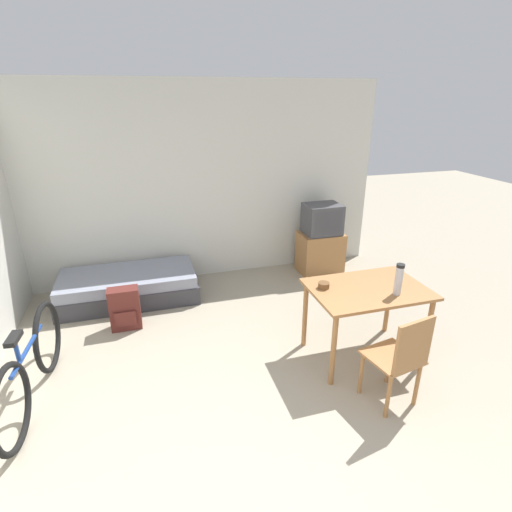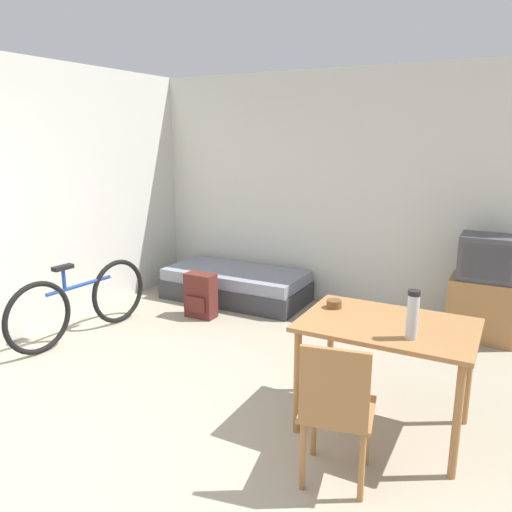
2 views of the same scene
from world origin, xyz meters
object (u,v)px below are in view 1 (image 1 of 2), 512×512
at_px(mate_bowl, 324,285).
at_px(bicycle, 31,367).
at_px(daybed, 129,286).
at_px(thermos_flask, 399,278).
at_px(wooden_chair, 401,357).
at_px(dining_table, 367,297).
at_px(backpack, 125,309).
at_px(tv, 321,241).

bearing_deg(mate_bowl, bicycle, 178.15).
xyz_separation_m(daybed, thermos_flask, (2.47, -2.11, 0.75)).
xyz_separation_m(wooden_chair, mate_bowl, (-0.32, 0.84, 0.30)).
xyz_separation_m(daybed, wooden_chair, (2.19, -2.65, 0.32)).
relative_size(wooden_chair, mate_bowl, 8.27).
height_order(wooden_chair, mate_bowl, wooden_chair).
height_order(daybed, dining_table, dining_table).
relative_size(bicycle, mate_bowl, 15.14).
height_order(daybed, thermos_flask, thermos_flask).
relative_size(thermos_flask, mate_bowl, 2.82).
distance_m(daybed, mate_bowl, 2.67).
xyz_separation_m(wooden_chair, backpack, (-2.22, 1.94, -0.26)).
height_order(tv, bicycle, tv).
distance_m(dining_table, bicycle, 3.08).
distance_m(daybed, dining_table, 3.03).
relative_size(tv, dining_table, 0.93).
bearing_deg(bicycle, thermos_flask, -6.96).
bearing_deg(mate_bowl, daybed, 136.06).
bearing_deg(tv, dining_table, -102.94).
distance_m(mate_bowl, backpack, 2.27).
relative_size(mate_bowl, backpack, 0.22).
xyz_separation_m(tv, dining_table, (-0.47, -2.03, 0.18)).
xyz_separation_m(mate_bowl, backpack, (-1.91, 1.09, -0.55)).
bearing_deg(bicycle, tv, 27.39).
xyz_separation_m(tv, bicycle, (-3.52, -1.83, -0.13)).
relative_size(dining_table, wooden_chair, 1.25).
bearing_deg(dining_table, backpack, 152.39).
distance_m(tv, dining_table, 2.09).
bearing_deg(tv, daybed, -177.75).
bearing_deg(wooden_chair, mate_bowl, 110.52).
height_order(bicycle, backpack, bicycle).
bearing_deg(daybed, dining_table, -40.07).
xyz_separation_m(dining_table, backpack, (-2.32, 1.21, -0.42)).
relative_size(daybed, dining_table, 1.55).
bearing_deg(mate_bowl, thermos_flask, -27.41).
bearing_deg(backpack, tv, 16.34).
xyz_separation_m(tv, thermos_flask, (-0.28, -2.22, 0.45)).
height_order(daybed, tv, tv).
bearing_deg(mate_bowl, wooden_chair, -69.48).
xyz_separation_m(daybed, bicycle, (-0.77, -1.72, 0.17)).
bearing_deg(bicycle, dining_table, -3.82).
distance_m(wooden_chair, mate_bowl, 0.95).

